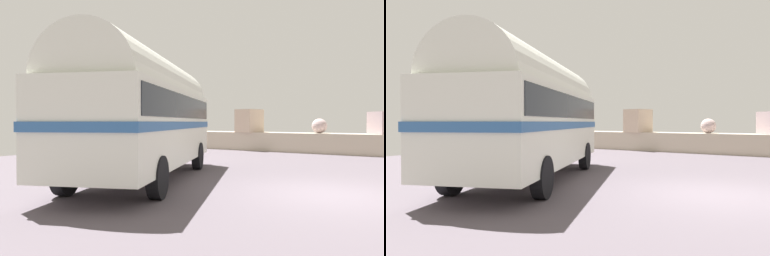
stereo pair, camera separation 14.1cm
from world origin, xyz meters
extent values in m
cube|color=#554C53|center=(0.00, 0.00, 0.01)|extent=(32.00, 26.00, 0.02)
sphere|color=beige|center=(-12.47, 11.62, 1.54)|extent=(0.87, 0.87, 0.87)
cube|color=#C7AD95|center=(-7.69, 11.45, 1.79)|extent=(1.44, 1.60, 1.37)
sphere|color=#BAA09D|center=(-3.56, 11.55, 1.50)|extent=(0.80, 0.80, 0.80)
cube|color=#B59DA1|center=(-0.58, 11.81, 1.67)|extent=(1.38, 1.37, 1.13)
cylinder|color=black|center=(-7.20, 1.19, 0.50)|extent=(0.65, 0.99, 0.96)
cylinder|color=black|center=(-5.18, 2.09, 0.50)|extent=(0.65, 0.99, 0.96)
cylinder|color=black|center=(-5.08, -3.57, 0.50)|extent=(0.65, 0.99, 0.96)
cylinder|color=black|center=(-3.06, -2.67, 0.50)|extent=(0.65, 0.99, 0.96)
cube|color=silver|center=(-5.13, -0.74, 1.57)|extent=(5.61, 8.65, 2.10)
cylinder|color=silver|center=(-5.13, -0.74, 2.62)|extent=(5.29, 8.26, 2.20)
cube|color=#2E5A93|center=(-5.13, -0.74, 1.63)|extent=(5.69, 8.75, 0.20)
cube|color=black|center=(-5.13, -0.74, 2.15)|extent=(5.51, 8.36, 0.64)
cube|color=silver|center=(-6.87, 3.16, 0.70)|extent=(2.15, 1.07, 0.28)
camera|label=1|loc=(2.17, -8.92, 1.72)|focal=34.72mm
camera|label=2|loc=(2.29, -8.84, 1.72)|focal=34.72mm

